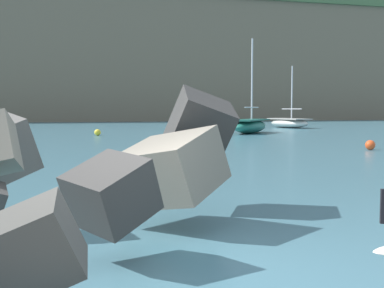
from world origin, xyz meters
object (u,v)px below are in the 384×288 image
(boat_near_left, at_px, (250,125))
(mooring_buoy_inner, at_px, (98,132))
(mooring_buoy_middle, at_px, (370,145))
(boat_near_right, at_px, (289,123))

(boat_near_left, relative_size, mooring_buoy_inner, 15.87)
(boat_near_left, height_order, mooring_buoy_inner, boat_near_left)
(mooring_buoy_inner, distance_m, mooring_buoy_middle, 18.05)
(boat_near_left, bearing_deg, mooring_buoy_middle, -89.46)
(mooring_buoy_inner, bearing_deg, boat_near_left, 2.25)
(boat_near_right, height_order, mooring_buoy_middle, boat_near_right)
(boat_near_right, bearing_deg, mooring_buoy_middle, -106.95)
(boat_near_left, xyz_separation_m, boat_near_right, (7.11, 8.32, -0.08))
(boat_near_right, distance_m, mooring_buoy_middle, 23.92)
(mooring_buoy_inner, height_order, mooring_buoy_middle, same)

